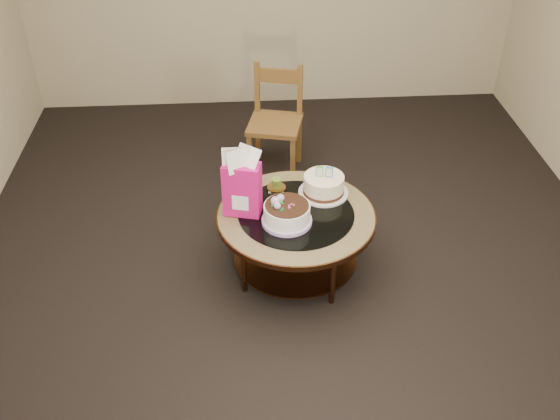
{
  "coord_description": "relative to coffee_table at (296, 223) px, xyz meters",
  "views": [
    {
      "loc": [
        -0.32,
        -3.15,
        2.83
      ],
      "look_at": [
        -0.1,
        0.02,
        0.47
      ],
      "focal_mm": 40.0,
      "sensor_mm": 36.0,
      "label": 1
    }
  ],
  "objects": [
    {
      "name": "ground",
      "position": [
        -0.0,
        0.0,
        -0.38
      ],
      "size": [
        5.0,
        5.0,
        0.0
      ],
      "primitive_type": "plane",
      "color": "black",
      "rests_on": "ground"
    },
    {
      "name": "room_walls",
      "position": [
        -0.0,
        0.0,
        1.16
      ],
      "size": [
        4.52,
        5.02,
        2.61
      ],
      "color": "tan",
      "rests_on": "ground"
    },
    {
      "name": "coffee_table",
      "position": [
        0.0,
        0.0,
        0.0
      ],
      "size": [
        1.02,
        1.02,
        0.46
      ],
      "color": "#522D17",
      "rests_on": "ground"
    },
    {
      "name": "decorated_cake",
      "position": [
        -0.07,
        -0.09,
        0.14
      ],
      "size": [
        0.31,
        0.31,
        0.18
      ],
      "rotation": [
        0.0,
        0.0,
        0.34
      ],
      "color": "#C1A0E3",
      "rests_on": "coffee_table"
    },
    {
      "name": "cream_cake",
      "position": [
        0.2,
        0.2,
        0.15
      ],
      "size": [
        0.33,
        0.33,
        0.21
      ],
      "rotation": [
        0.0,
        0.0,
        -0.2
      ],
      "color": "silver",
      "rests_on": "coffee_table"
    },
    {
      "name": "gift_bag",
      "position": [
        -0.34,
        0.03,
        0.31
      ],
      "size": [
        0.25,
        0.21,
        0.46
      ],
      "rotation": [
        0.0,
        0.0,
        -0.25
      ],
      "color": "#D71471",
      "rests_on": "coffee_table"
    },
    {
      "name": "pillar_candle",
      "position": [
        -0.11,
        0.27,
        0.11
      ],
      "size": [
        0.12,
        0.12,
        0.09
      ],
      "rotation": [
        0.0,
        0.0,
        -0.12
      ],
      "color": "#D3B757",
      "rests_on": "coffee_table"
    },
    {
      "name": "dining_chair",
      "position": [
        -0.05,
        1.25,
        0.07
      ],
      "size": [
        0.49,
        0.49,
        0.87
      ],
      "rotation": [
        0.0,
        0.0,
        -0.23
      ],
      "color": "brown",
      "rests_on": "ground"
    }
  ]
}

